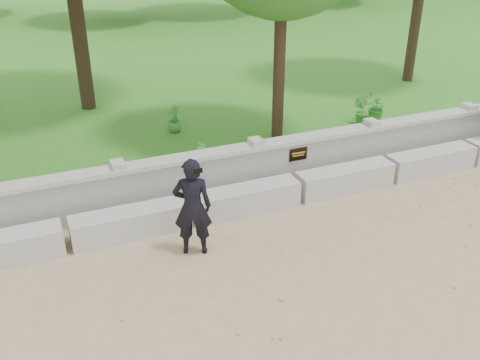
% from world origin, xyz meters
% --- Properties ---
extents(ground, '(80.00, 80.00, 0.00)m').
position_xyz_m(ground, '(0.00, 0.00, 0.00)').
color(ground, tan).
rests_on(ground, ground).
extents(lawn, '(40.00, 22.00, 0.25)m').
position_xyz_m(lawn, '(0.00, 14.00, 0.12)').
color(lawn, '#315E19').
rests_on(lawn, ground).
extents(concrete_bench, '(11.90, 0.45, 0.45)m').
position_xyz_m(concrete_bench, '(0.00, 1.90, 0.22)').
color(concrete_bench, '#ACAAA2').
rests_on(concrete_bench, ground).
extents(parapet_wall, '(12.50, 0.35, 0.90)m').
position_xyz_m(parapet_wall, '(0.00, 2.60, 0.46)').
color(parapet_wall, '#A2A099').
rests_on(parapet_wall, ground).
extents(man_main, '(0.66, 0.62, 1.56)m').
position_xyz_m(man_main, '(-2.23, 1.07, 0.78)').
color(man_main, black).
rests_on(man_main, ground).
extents(shrub_a, '(0.35, 0.34, 0.55)m').
position_xyz_m(shrub_a, '(-1.29, 3.30, 0.53)').
color(shrub_a, '#327C2A').
rests_on(shrub_a, lawn).
extents(shrub_b, '(0.36, 0.41, 0.65)m').
position_xyz_m(shrub_b, '(2.86, 4.17, 0.57)').
color(shrub_b, '#327C2A').
rests_on(shrub_b, lawn).
extents(shrub_c, '(0.65, 0.59, 0.61)m').
position_xyz_m(shrub_c, '(3.31, 4.22, 0.56)').
color(shrub_c, '#327C2A').
rests_on(shrub_c, lawn).
extents(shrub_d, '(0.38, 0.41, 0.61)m').
position_xyz_m(shrub_d, '(-1.24, 5.37, 0.55)').
color(shrub_d, '#327C2A').
rests_on(shrub_d, lawn).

